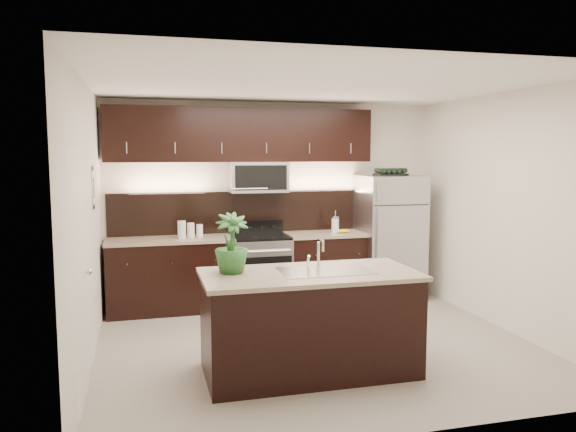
# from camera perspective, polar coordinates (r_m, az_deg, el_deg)

# --- Properties ---
(ground) EXTENTS (4.50, 4.50, 0.00)m
(ground) POSITION_cam_1_polar(r_m,az_deg,el_deg) (6.10, 2.85, -12.88)
(ground) COLOR gray
(ground) RESTS_ON ground
(room_walls) EXTENTS (4.52, 4.02, 2.71)m
(room_walls) POSITION_cam_1_polar(r_m,az_deg,el_deg) (5.70, 1.99, 3.20)
(room_walls) COLOR beige
(room_walls) RESTS_ON ground
(counter_run) EXTENTS (3.51, 0.65, 0.94)m
(counter_run) POSITION_cam_1_polar(r_m,az_deg,el_deg) (7.46, -4.39, -5.57)
(counter_run) COLOR black
(counter_run) RESTS_ON ground
(upper_fixtures) EXTENTS (3.49, 0.40, 1.66)m
(upper_fixtures) POSITION_cam_1_polar(r_m,az_deg,el_deg) (7.45, -4.50, 7.34)
(upper_fixtures) COLOR black
(upper_fixtures) RESTS_ON counter_run
(island) EXTENTS (1.96, 0.96, 0.94)m
(island) POSITION_cam_1_polar(r_m,az_deg,el_deg) (5.23, 2.18, -10.73)
(island) COLOR black
(island) RESTS_ON ground
(sink_faucet) EXTENTS (0.84, 0.50, 0.28)m
(sink_faucet) POSITION_cam_1_polar(r_m,az_deg,el_deg) (5.17, 3.77, -5.43)
(sink_faucet) COLOR silver
(sink_faucet) RESTS_ON island
(refrigerator) EXTENTS (0.82, 0.74, 1.71)m
(refrigerator) POSITION_cam_1_polar(r_m,az_deg,el_deg) (7.94, 10.25, -2.11)
(refrigerator) COLOR #B2B2B7
(refrigerator) RESTS_ON ground
(wine_rack) EXTENTS (0.42, 0.26, 0.10)m
(wine_rack) POSITION_cam_1_polar(r_m,az_deg,el_deg) (7.86, 10.38, 4.41)
(wine_rack) COLOR black
(wine_rack) RESTS_ON refrigerator
(plant) EXTENTS (0.34, 0.34, 0.54)m
(plant) POSITION_cam_1_polar(r_m,az_deg,el_deg) (5.06, -5.77, -2.77)
(plant) COLOR #245622
(plant) RESTS_ON island
(canisters) EXTENTS (0.33, 0.17, 0.23)m
(canisters) POSITION_cam_1_polar(r_m,az_deg,el_deg) (7.25, -10.07, -1.42)
(canisters) COLOR silver
(canisters) RESTS_ON counter_run
(french_press) EXTENTS (0.10, 0.10, 0.30)m
(french_press) POSITION_cam_1_polar(r_m,az_deg,el_deg) (7.62, 4.82, -0.89)
(french_press) COLOR silver
(french_press) RESTS_ON counter_run
(bananas) EXTENTS (0.18, 0.15, 0.05)m
(bananas) POSITION_cam_1_polar(r_m,az_deg,el_deg) (7.62, 5.24, -1.53)
(bananas) COLOR gold
(bananas) RESTS_ON counter_run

